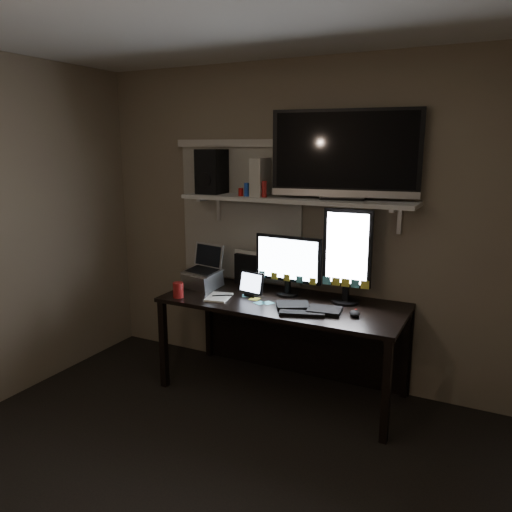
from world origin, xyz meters
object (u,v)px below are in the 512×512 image
Objects in this scene: mouse at (355,313)px; tablet at (252,284)px; tv at (345,155)px; laptop at (202,267)px; monitor_landscape at (288,265)px; game_console at (261,177)px; cup at (178,290)px; keyboard at (308,308)px; desk at (289,318)px; speaker at (212,172)px; monitor_portrait at (347,256)px.

tablet is (-0.83, 0.10, 0.08)m from mouse.
tablet is 1.18m from tv.
tablet is 0.48m from laptop.
monitor_landscape is at bearing -174.11° from tv.
cup is at bearing -139.76° from game_console.
tv is at bearing -2.03° from game_console.
tablet is 1.90× the size of cup.
keyboard is 1.01m from cup.
monitor_landscape is 0.44m from keyboard.
speaker is at bearing 172.84° from desk.
tablet is (-0.51, 0.12, 0.08)m from keyboard.
laptop is 0.78m from speaker.
speaker is at bearing 178.42° from monitor_landscape.
keyboard is at bearing 9.17° from cup.
tv is (1.09, 0.21, 0.90)m from laptop.
desk is 0.68m from monitor_portrait.
tv reaches higher than mouse.
tablet is (-0.26, -0.12, 0.27)m from desk.
desk is 1.70× the size of tv.
laptop is 1.17× the size of game_console.
keyboard is at bearing -115.41° from tv.
monitor_portrait is 2.09× the size of laptop.
tablet reaches higher than keyboard.
laptop is at bearing -176.75° from tv.
tv is (0.36, 0.12, 1.24)m from desk.
mouse is at bearing 7.71° from cup.
mouse is 0.10× the size of tv.
tv is (0.39, 0.09, 0.83)m from monitor_landscape.
speaker is (-0.70, 0.06, 0.69)m from monitor_landscape.
cup is at bearing -152.07° from desk.
monitor_landscape is at bearing 20.63° from laptop.
game_console is at bearing 171.83° from monitor_landscape.
keyboard is at bearing -22.36° from speaker.
tv is at bearing -2.03° from speaker.
cup is 1.00m from speaker.
desk is at bearing -176.52° from monitor_portrait.
desk is 0.81m from laptop.
tablet is 0.97m from speaker.
monitor_landscape is 0.86m from cup.
tv is at bearing 127.53° from monitor_portrait.
desk is 0.64m from mouse.
laptop is (-0.70, -0.12, -0.07)m from monitor_landscape.
monitor_portrait is (0.46, 0.01, 0.12)m from monitor_landscape.
game_console reaches higher than cup.
desk is at bearing -168.61° from tv.
keyboard is at bearing -36.80° from game_console.
desk is 6.24× the size of game_console.
monitor_portrait reaches higher than laptop.
tablet is at bearing -89.47° from game_console.
keyboard is at bearing -125.68° from monitor_portrait.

